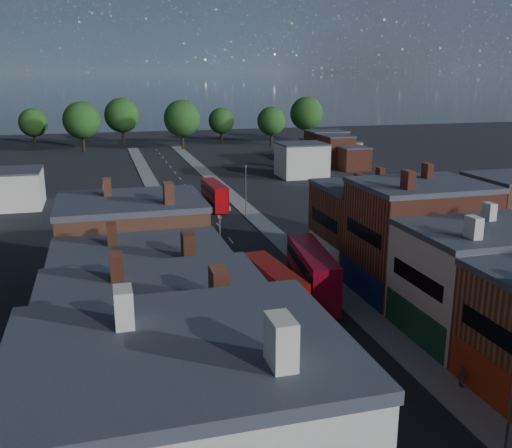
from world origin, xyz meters
TOP-DOWN VIEW (x-y plane):
  - pavement_west at (-6.50, 50.00)m, footprint 3.00×200.00m
  - pavement_east at (6.50, 50.00)m, footprint 3.00×200.00m
  - terrace_west at (-14.00, 0.00)m, footprint 12.00×80.00m
  - lamp_post_2 at (-5.20, 30.00)m, footprint 0.25×0.70m
  - lamp_post_3 at (5.20, 60.00)m, footprint 0.25×0.70m
  - bus_0 at (-1.50, 23.70)m, footprint 3.43×10.59m
  - bus_1 at (3.13, 25.96)m, footprint 4.17×12.09m
  - bus_2 at (1.57, 66.66)m, footprint 2.88×10.19m
  - car_2 at (-1.20, 36.99)m, footprint 2.30×4.64m
  - car_3 at (2.80, 66.29)m, footprint 1.99×4.71m
  - ped_1 at (-5.30, 3.21)m, footprint 0.88×0.68m
  - ped_3 at (7.50, 7.45)m, footprint 0.69×1.02m

SIDE VIEW (x-z plane):
  - pavement_west at x=-6.50m, z-range 0.00..0.12m
  - pavement_east at x=6.50m, z-range 0.00..0.12m
  - car_2 at x=-1.20m, z-range 0.00..1.26m
  - car_3 at x=2.80m, z-range 0.00..1.36m
  - ped_3 at x=7.50m, z-range 0.12..1.72m
  - ped_1 at x=-5.30m, z-range 0.12..1.72m
  - bus_2 at x=1.57m, z-range 0.17..4.54m
  - bus_0 at x=-1.50m, z-range 0.18..4.67m
  - bus_1 at x=3.13m, z-range 0.20..5.32m
  - lamp_post_2 at x=-5.20m, z-range 0.64..8.77m
  - lamp_post_3 at x=5.20m, z-range 0.64..8.77m
  - terrace_west at x=-14.00m, z-range 0.00..11.98m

